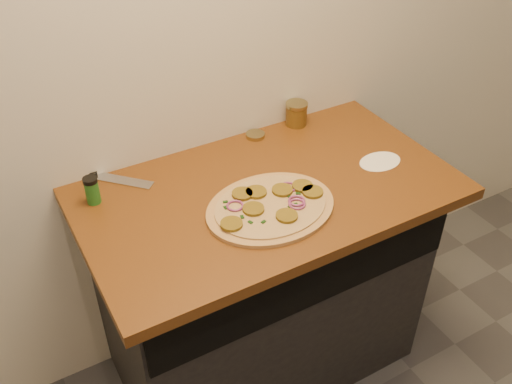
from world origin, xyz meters
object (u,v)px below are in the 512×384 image
salsa_jar (296,114)px  chefs_knife (99,176)px  pizza (271,206)px  spice_shaker (92,190)px

salsa_jar → chefs_knife: bearing=177.7°
pizza → chefs_knife: (-0.40, 0.42, -0.00)m
pizza → chefs_knife: 0.58m
pizza → spice_shaker: spice_shaker is taller
pizza → spice_shaker: (-0.46, 0.30, 0.04)m
salsa_jar → pizza: bearing=-131.2°
chefs_knife → salsa_jar: size_ratio=2.80×
chefs_knife → salsa_jar: 0.75m
pizza → salsa_jar: salsa_jar is taller
chefs_knife → spice_shaker: (-0.05, -0.12, 0.04)m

